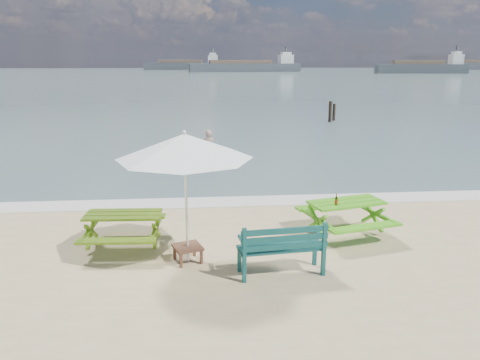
{
  "coord_description": "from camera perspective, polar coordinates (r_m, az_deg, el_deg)",
  "views": [
    {
      "loc": [
        -0.72,
        -6.92,
        3.61
      ],
      "look_at": [
        0.15,
        3.0,
        1.0
      ],
      "focal_mm": 35.0,
      "sensor_mm": 36.0,
      "label": 1
    }
  ],
  "objects": [
    {
      "name": "cargo_ships",
      "position": [
        137.99,
        18.21,
        12.99
      ],
      "size": [
        146.55,
        42.75,
        4.4
      ],
      "color": "#3B4146",
      "rests_on": "ground"
    },
    {
      "name": "picnic_table_left",
      "position": [
        9.46,
        -13.97,
        -6.05
      ],
      "size": [
        1.53,
        1.69,
        0.69
      ],
      "color": "#70A218",
      "rests_on": "ground"
    },
    {
      "name": "picnic_table_right",
      "position": [
        10.04,
        12.75,
        -4.63
      ],
      "size": [
        1.91,
        2.04,
        0.73
      ],
      "color": "#49A619",
      "rests_on": "ground"
    },
    {
      "name": "sea",
      "position": [
        92.0,
        -4.69,
        12.41
      ],
      "size": [
        300.0,
        300.0,
        0.0
      ],
      "primitive_type": "plane",
      "color": "slate",
      "rests_on": "ground"
    },
    {
      "name": "beer_bottle",
      "position": [
        9.62,
        11.65,
        -2.56
      ],
      "size": [
        0.06,
        0.06,
        0.23
      ],
      "color": "#8C5614",
      "rests_on": "picnic_table_right"
    },
    {
      "name": "side_table",
      "position": [
        8.66,
        -6.38,
        -8.88
      ],
      "size": [
        0.61,
        0.61,
        0.31
      ],
      "color": "brown",
      "rests_on": "ground"
    },
    {
      "name": "swimmer",
      "position": [
        21.34,
        -3.82,
        3.77
      ],
      "size": [
        0.76,
        0.64,
        1.78
      ],
      "color": "tan",
      "rests_on": "ground"
    },
    {
      "name": "foam_strip",
      "position": [
        12.1,
        -1.38,
        -2.65
      ],
      "size": [
        22.0,
        0.9,
        0.01
      ],
      "primitive_type": "cube",
      "color": "silver",
      "rests_on": "ground"
    },
    {
      "name": "park_bench",
      "position": [
        8.17,
        5.01,
        -9.44
      ],
      "size": [
        1.52,
        0.66,
        0.91
      ],
      "color": "#0F4140",
      "rests_on": "ground"
    },
    {
      "name": "mooring_pilings",
      "position": [
        27.95,
        11.11,
        7.95
      ],
      "size": [
        0.58,
        0.78,
        1.4
      ],
      "color": "black",
      "rests_on": "ground"
    },
    {
      "name": "patio_umbrella",
      "position": [
        8.08,
        -6.78,
        4.11
      ],
      "size": [
        3.04,
        3.04,
        2.36
      ],
      "color": "silver",
      "rests_on": "ground"
    }
  ]
}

